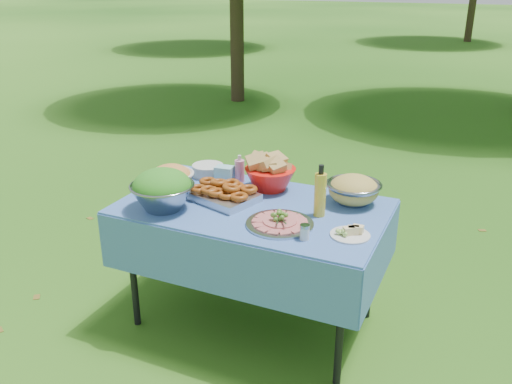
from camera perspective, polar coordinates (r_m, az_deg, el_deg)
ground at (r=3.39m, az=-0.30°, el=-13.29°), size 80.00×80.00×0.00m
picnic_table at (r=3.19m, az=-0.31°, el=-7.70°), size 1.46×0.86×0.76m
salad_bowl at (r=2.97m, az=-9.84°, el=0.26°), size 0.46×0.46×0.23m
pasta_bowl_white at (r=3.26m, az=-8.94°, el=1.57°), size 0.29×0.29×0.15m
plate_stack at (r=3.47m, az=-5.09°, el=2.31°), size 0.26×0.26×0.07m
wipes_box at (r=3.35m, az=-3.34°, el=1.89°), size 0.12×0.09×0.10m
sanitizer_bottle at (r=3.33m, az=-1.73°, el=2.48°), size 0.07×0.07×0.17m
bread_bowl at (r=3.21m, az=1.51°, el=2.00°), size 0.40×0.40×0.20m
pasta_bowl_steel at (r=3.07m, az=10.24°, el=0.29°), size 0.36×0.36×0.16m
fried_tray at (r=3.08m, az=-3.58°, el=-0.05°), size 0.44×0.37×0.09m
charcuterie_platter at (r=2.77m, az=2.53°, el=-2.73°), size 0.44×0.44×0.08m
oil_bottle at (r=2.86m, az=6.78°, el=0.15°), size 0.08×0.08×0.28m
cheese_plate at (r=2.70m, az=9.90°, el=-4.06°), size 0.26×0.26×0.05m
shaker at (r=2.63m, az=5.14°, el=-4.23°), size 0.05×0.05×0.08m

